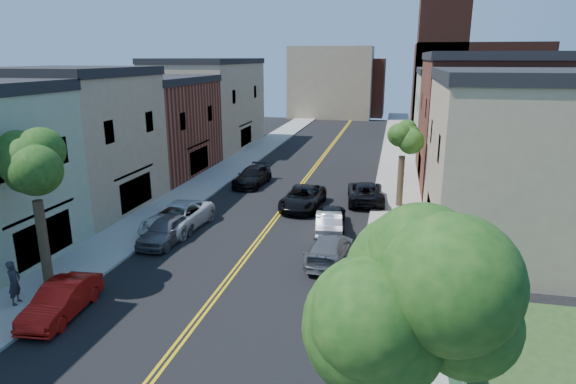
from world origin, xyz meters
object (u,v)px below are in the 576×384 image
Objects in this scene: black_car_left at (253,176)px; black_car_right at (332,216)px; grey_car_left at (166,230)px; silver_car_right at (329,223)px; black_suv_lane at (303,198)px; pedestrian_left at (14,282)px; white_pickup at (177,217)px; pedestrian_right at (435,327)px; red_sedan at (61,300)px; dark_car_right_far at (366,192)px; grey_car_right at (330,249)px.

black_car_left is 1.20× the size of black_car_right.
grey_car_left is 9.45m from silver_car_right.
black_suv_lane reaches higher than silver_car_right.
black_suv_lane is 2.84× the size of pedestrian_left.
pedestrian_left is at bearing -116.74° from black_suv_lane.
silver_car_right is at bearing 12.12° from white_pickup.
black_suv_lane is 3.12× the size of pedestrian_right.
dark_car_right_far is at bearing 54.57° from red_sedan.
pedestrian_right is (13.02, -21.35, 0.27)m from black_car_left.
grey_car_left is at bearing 38.98° from dark_car_right_far.
white_pickup is 9.46m from black_car_right.
pedestrian_right reaches higher than grey_car_left.
dark_car_right_far is 2.84× the size of pedestrian_left.
pedestrian_right is at bearing -30.57° from white_pickup.
red_sedan is at bearing -89.43° from grey_car_left.
pedestrian_left is at bearing 168.38° from red_sedan.
red_sedan is 12.60m from grey_car_right.
silver_car_right is (9.11, 1.28, -0.09)m from white_pickup.
black_suv_lane is (6.64, 6.04, -0.05)m from white_pickup.
grey_car_left is at bearing 22.58° from black_car_right.
pedestrian_right is at bearing 95.01° from dark_car_right_far.
silver_car_right is 7.38m from dark_car_right_far.
white_pickup is at bearing -92.89° from black_car_left.
grey_car_right is at bearing 91.47° from black_car_right.
black_suv_lane is (6.83, 16.60, 0.06)m from red_sedan.
black_car_right is 6.15m from dark_car_right_far.
black_suv_lane is (-4.17, -2.43, -0.00)m from dark_car_right_far.
grey_car_right is (9.91, 7.78, 0.00)m from red_sedan.
grey_car_right is 14.41m from pedestrian_left.
black_car_right is 2.22× the size of pedestrian_left.
pedestrian_left is (-2.85, -8.23, 0.35)m from grey_car_left.
dark_car_right_far is at bearing 32.82° from black_suv_lane.
grey_car_right is 5.36m from black_car_right.
grey_car_right is (9.44, -0.71, -0.06)m from grey_car_left.
white_pickup is at bearing 101.60° from grey_car_left.
red_sedan is 17.95m from black_suv_lane.
white_pickup reaches higher than red_sedan.
silver_car_right is (0.00, -1.27, -0.01)m from black_car_right.
pedestrian_left reaches higher than grey_car_left.
pedestrian_right is at bearing -101.06° from pedestrian_left.
black_car_left is 2.95× the size of pedestrian_right.
silver_car_right is 5.36m from black_suv_lane.
pedestrian_left is (-13.38, -18.77, 0.35)m from dark_car_right_far.
black_suv_lane is at bearing -70.46° from silver_car_right.
grey_car_right is at bearing 90.59° from silver_car_right.
pedestrian_right reaches higher than white_pickup.
silver_car_right reaches higher than grey_car_right.
white_pickup is 3.35× the size of pedestrian_right.
white_pickup is 10.62m from pedestrian_left.
grey_car_left is 0.86× the size of black_car_left.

